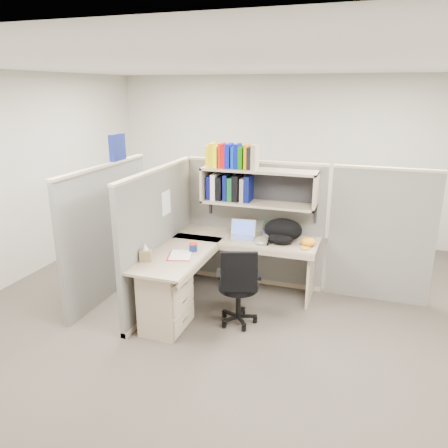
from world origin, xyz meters
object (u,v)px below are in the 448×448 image
(desk, at_px, (189,283))
(laptop, at_px, (242,230))
(task_chair, at_px, (238,298))
(backpack, at_px, (282,231))
(snack_canister, at_px, (193,247))

(desk, bearing_deg, laptop, 65.74)
(laptop, height_order, task_chair, laptop)
(backpack, relative_size, task_chair, 0.50)
(laptop, relative_size, task_chair, 0.33)
(laptop, distance_m, snack_canister, 0.71)
(desk, distance_m, task_chair, 0.57)
(desk, relative_size, task_chair, 1.91)
(backpack, relative_size, snack_canister, 4.71)
(snack_canister, height_order, task_chair, task_chair)
(snack_canister, relative_size, task_chair, 0.11)
(laptop, distance_m, task_chair, 0.94)
(backpack, bearing_deg, snack_canister, -134.17)
(laptop, bearing_deg, desk, -121.49)
(snack_canister, bearing_deg, laptop, 56.30)
(desk, height_order, snack_canister, snack_canister)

